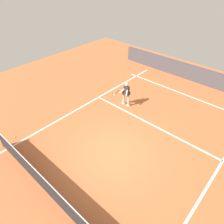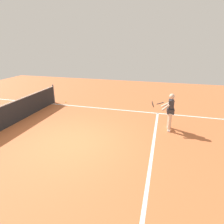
% 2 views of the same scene
% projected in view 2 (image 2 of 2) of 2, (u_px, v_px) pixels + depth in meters
% --- Properties ---
extents(ground_plane, '(24.63, 24.63, 0.00)m').
position_uv_depth(ground_plane, '(73.00, 142.00, 7.10)').
color(ground_plane, '#C66638').
extents(service_line_marking, '(7.90, 0.10, 0.01)m').
position_uv_depth(service_line_marking, '(152.00, 153.00, 6.38)').
color(service_line_marking, white).
rests_on(service_line_marking, ground).
extents(sideline_right_marking, '(0.10, 16.95, 0.01)m').
position_uv_depth(sideline_right_marking, '(105.00, 109.00, 10.67)').
color(sideline_right_marking, white).
rests_on(sideline_right_marking, ground).
extents(tennis_player, '(0.75, 0.96, 1.55)m').
position_uv_depth(tennis_player, '(170.00, 110.00, 7.87)').
color(tennis_player, beige).
rests_on(tennis_player, ground).
extents(tennis_ball_near, '(0.07, 0.07, 0.07)m').
position_uv_depth(tennis_ball_near, '(66.00, 102.00, 11.76)').
color(tennis_ball_near, '#D1E533').
rests_on(tennis_ball_near, ground).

